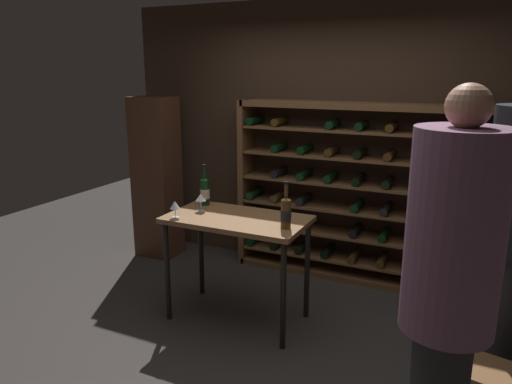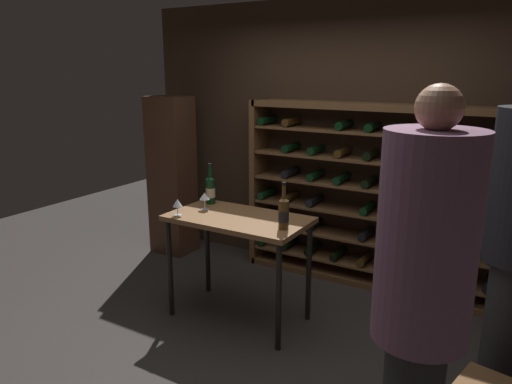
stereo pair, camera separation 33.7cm
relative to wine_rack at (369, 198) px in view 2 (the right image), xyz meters
The scene contains 10 objects.
ground_plane 1.78m from the wine_rack, 102.60° to the right, with size 9.45×9.45×0.00m, color #383330.
back_wall 0.63m from the wine_rack, 148.19° to the left, with size 4.51×0.10×2.71m, color #3D2B1E.
wine_rack is the anchor object (origin of this frame).
tasting_table 1.39m from the wine_rack, 120.10° to the right, with size 1.13×0.63×0.89m.
person_guest_plum_blouse 2.45m from the wine_rack, 67.16° to the right, with size 0.43×0.44×1.99m.
display_cabinet 2.19m from the wine_rack, behind, with size 0.44×0.36×1.76m, color #4C2D1E.
wine_bottle_black_capsule 1.32m from the wine_rack, 100.59° to the right, with size 0.08×0.08×0.36m.
wine_bottle_red_label 1.50m from the wine_rack, 138.10° to the right, with size 0.08×0.08×0.36m.
wine_glass_stemmed_right 1.58m from the wine_rack, 131.88° to the right, with size 0.09×0.09×0.15m.
wine_glass_stemmed_left 1.82m from the wine_rack, 128.55° to the right, with size 0.08×0.08×0.14m.
Camera 2 is at (1.64, -2.77, 2.04)m, focal length 33.56 mm.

